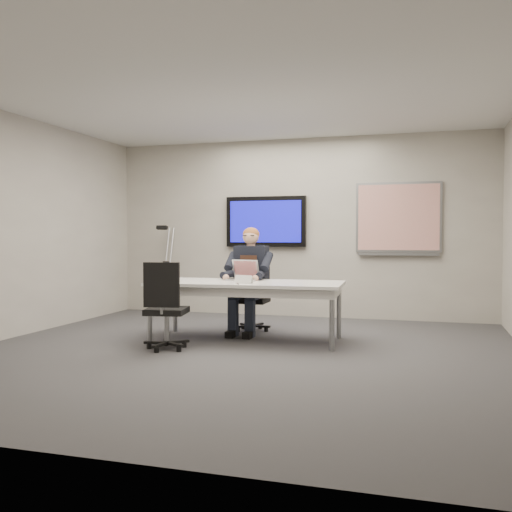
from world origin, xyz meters
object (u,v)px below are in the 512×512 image
(conference_table, at_px, (246,288))
(office_chair_far, at_px, (253,309))
(office_chair_near, at_px, (166,322))
(laptop, at_px, (244,275))
(seated_person, at_px, (247,291))

(conference_table, height_order, office_chair_far, office_chair_far)
(office_chair_far, height_order, office_chair_near, office_chair_near)
(conference_table, distance_m, office_chair_near, 1.11)
(conference_table, relative_size, laptop, 6.00)
(seated_person, relative_size, laptop, 3.51)
(office_chair_near, distance_m, seated_person, 1.42)
(office_chair_near, bearing_deg, seated_person, -123.29)
(conference_table, relative_size, office_chair_far, 2.52)
(conference_table, distance_m, seated_person, 0.50)
(laptop, bearing_deg, office_chair_near, -109.83)
(office_chair_far, bearing_deg, seated_person, -90.17)
(office_chair_far, distance_m, seated_person, 0.36)
(office_chair_near, bearing_deg, office_chair_far, -119.88)
(laptop, bearing_deg, office_chair_far, 102.40)
(seated_person, bearing_deg, office_chair_near, -113.21)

